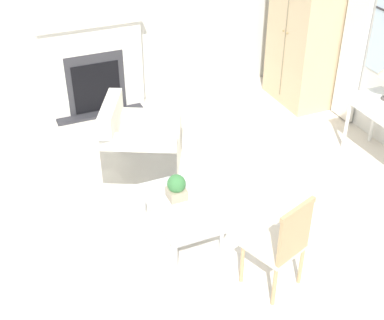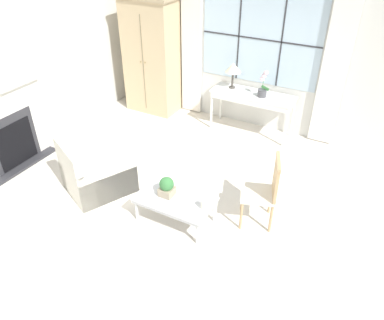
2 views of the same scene
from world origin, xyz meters
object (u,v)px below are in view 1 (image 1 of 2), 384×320
at_px(armoire, 304,27).
at_px(coffee_table, 180,208).
at_px(armchair_upholstered, 140,146).
at_px(potted_plant_small, 177,187).
at_px(fireplace, 92,62).
at_px(pillar_candle, 198,226).
at_px(side_chair_wooden, 284,242).

xyz_separation_m(armoire, coffee_table, (2.17, -2.78, -0.80)).
xyz_separation_m(armchair_upholstered, potted_plant_small, (1.25, -0.03, 0.23)).
relative_size(fireplace, pillar_candle, 15.01).
height_order(armchair_upholstered, coffee_table, armchair_upholstered).
distance_m(fireplace, armoire, 3.01).
relative_size(armoire, pillar_candle, 15.11).
xyz_separation_m(side_chair_wooden, pillar_candle, (-0.62, -0.54, -0.12)).
bearing_deg(armoire, potted_plant_small, -53.59).
relative_size(armoire, side_chair_wooden, 2.26).
bearing_deg(coffee_table, side_chair_wooden, 27.52).
distance_m(fireplace, coffee_table, 3.03).
distance_m(fireplace, side_chair_wooden, 4.10).
bearing_deg(fireplace, pillar_candle, 1.53).
height_order(armoire, pillar_candle, armoire).
relative_size(side_chair_wooden, pillar_candle, 6.70).
bearing_deg(armchair_upholstered, side_chair_wooden, 11.84).
distance_m(side_chair_wooden, pillar_candle, 0.83).
bearing_deg(armoire, armchair_upholstered, -73.87).
bearing_deg(pillar_candle, potted_plant_small, 179.00).
height_order(fireplace, potted_plant_small, fireplace).
bearing_deg(pillar_candle, fireplace, -178.47).
bearing_deg(armoire, fireplace, -106.13).
xyz_separation_m(armoire, armchair_upholstered, (0.79, -2.74, -0.85)).
relative_size(armoire, coffee_table, 2.21).
distance_m(armoire, armchair_upholstered, 2.98).
xyz_separation_m(fireplace, side_chair_wooden, (4.04, 0.63, -0.20)).
bearing_deg(side_chair_wooden, armoire, 145.18).
xyz_separation_m(armchair_upholstered, pillar_candle, (1.80, -0.04, 0.15)).
bearing_deg(fireplace, side_chair_wooden, 8.91).
bearing_deg(coffee_table, potted_plant_small, 174.88).
bearing_deg(fireplace, armchair_upholstered, 4.47).
relative_size(coffee_table, pillar_candle, 6.83).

